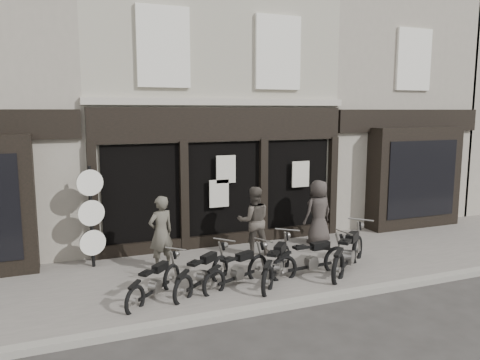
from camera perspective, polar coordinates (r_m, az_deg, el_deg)
name	(u,v)px	position (r m, az deg, el deg)	size (l,w,h in m)	color
ground_plane	(270,284)	(10.66, 3.65, -12.57)	(90.00, 90.00, 0.00)	#2D2B28
pavement	(254,269)	(11.41, 1.67, -10.79)	(30.00, 4.20, 0.12)	#635D57
kerb	(297,303)	(9.61, 6.98, -14.63)	(30.00, 0.25, 0.13)	gray
central_building	(192,102)	(15.53, -5.84, 9.39)	(7.30, 6.22, 8.34)	#A19D8A
neighbour_right	(356,105)	(18.29, 13.94, 8.92)	(5.60, 6.73, 8.34)	gray
motorcycle_0	(155,285)	(9.73, -10.32, -12.52)	(1.50, 1.50, 0.91)	black
motorcycle_1	(203,276)	(10.02, -4.50, -11.60)	(1.71, 1.49, 0.98)	black
motorcycle_2	(238,273)	(10.23, -0.29, -11.23)	(1.84, 1.07, 0.94)	black
motorcycle_3	(277,267)	(10.50, 4.54, -10.50)	(1.63, 1.80, 1.05)	black
motorcycle_4	(312,262)	(10.96, 8.72, -9.82)	(2.12, 0.58, 1.01)	black
motorcycle_5	(349,256)	(11.37, 13.10, -9.00)	(1.98, 1.74, 1.14)	black
man_left	(161,233)	(11.11, -9.61, -6.38)	(0.64, 0.42, 1.76)	#4D4A40
man_centre	(254,221)	(12.10, 1.68, -4.97)	(0.87, 0.67, 1.78)	#48423A
man_right	(318,212)	(13.25, 9.54, -3.86)	(0.88, 0.57, 1.80)	#36302D
advert_sign_post	(92,221)	(11.60, -17.62, -4.79)	(0.62, 0.40, 2.55)	black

